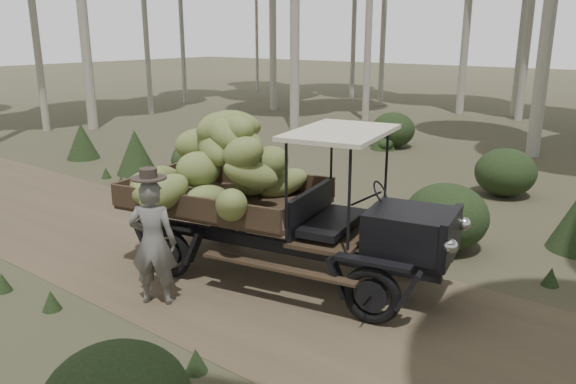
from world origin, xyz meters
TOP-DOWN VIEW (x-y plane):
  - ground at (0.00, 0.00)m, footprint 120.00×120.00m
  - dirt_track at (0.00, 0.00)m, footprint 70.00×4.00m
  - banana_truck at (1.70, 0.35)m, footprint 5.61×3.19m
  - farmer at (1.42, -1.38)m, footprint 0.81×0.74m
  - undergrowth at (1.72, 1.56)m, footprint 22.67×24.39m

SIDE VIEW (x-z plane):
  - ground at x=0.00m, z-range 0.00..0.00m
  - dirt_track at x=0.00m, z-range 0.00..0.01m
  - undergrowth at x=1.72m, z-range -0.10..1.15m
  - farmer at x=1.42m, z-range -0.05..1.96m
  - banana_truck at x=1.70m, z-range 0.21..2.89m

